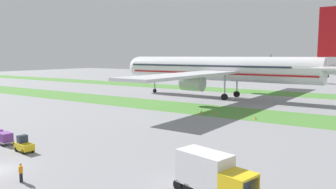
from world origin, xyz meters
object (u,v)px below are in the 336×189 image
at_px(airliner, 224,69).
at_px(ground_crew_marshaller, 21,172).
at_px(taxiway_marker_2, 214,112).
at_px(baggage_tug, 24,145).
at_px(taxiway_marker_1, 201,111).
at_px(catering_truck, 213,174).
at_px(taxiway_marker_0, 256,118).
at_px(cargo_dolly_lead, 5,137).

height_order(airliner, ground_crew_marshaller, airliner).
distance_m(airliner, taxiway_marker_2, 25.73).
height_order(baggage_tug, taxiway_marker_1, baggage_tug).
height_order(airliner, taxiway_marker_2, airliner).
bearing_deg(taxiway_marker_2, catering_truck, -64.51).
bearing_deg(ground_crew_marshaller, taxiway_marker_2, -27.27).
bearing_deg(taxiway_marker_0, baggage_tug, -114.86).
relative_size(baggage_tug, ground_crew_marshaller, 1.57).
xyz_separation_m(airliner, taxiway_marker_0, (17.14, -24.27, -7.62)).
bearing_deg(taxiway_marker_2, airliner, 109.74).
bearing_deg(taxiway_marker_2, ground_crew_marshaller, -88.67).
bearing_deg(taxiway_marker_0, cargo_dolly_lead, -121.65).
distance_m(taxiway_marker_0, taxiway_marker_2, 8.91).
bearing_deg(airliner, baggage_tug, -177.36).
height_order(catering_truck, ground_crew_marshaller, catering_truck).
distance_m(catering_truck, taxiway_marker_2, 39.31).
height_order(catering_truck, taxiway_marker_1, catering_truck).
bearing_deg(taxiway_marker_0, taxiway_marker_1, 178.86).
xyz_separation_m(catering_truck, taxiway_marker_2, (-16.90, 35.45, -1.69)).
bearing_deg(baggage_tug, airliner, -172.18).
height_order(cargo_dolly_lead, catering_truck, catering_truck).
distance_m(baggage_tug, taxiway_marker_0, 38.62).
distance_m(baggage_tug, taxiway_marker_1, 35.64).
height_order(catering_truck, taxiway_marker_0, catering_truck).
bearing_deg(taxiway_marker_2, baggage_tug, -101.56).
distance_m(catering_truck, taxiway_marker_1, 39.53).
distance_m(cargo_dolly_lead, ground_crew_marshaller, 14.80).
relative_size(cargo_dolly_lead, catering_truck, 0.32).
height_order(ground_crew_marshaller, taxiway_marker_2, ground_crew_marshaller).
relative_size(catering_truck, taxiway_marker_2, 13.76).
xyz_separation_m(airliner, cargo_dolly_lead, (-4.08, -58.70, -6.96)).
xyz_separation_m(baggage_tug, cargo_dolly_lead, (-4.99, 0.61, 0.10)).
height_order(taxiway_marker_1, taxiway_marker_2, taxiway_marker_1).
bearing_deg(cargo_dolly_lead, baggage_tug, 90.00).
xyz_separation_m(taxiway_marker_0, taxiway_marker_2, (-8.84, 1.13, 0.00)).
distance_m(catering_truck, ground_crew_marshaller, 17.23).
distance_m(airliner, baggage_tug, 59.73).
relative_size(airliner, cargo_dolly_lead, 33.45).
relative_size(taxiway_marker_1, taxiway_marker_2, 1.31).
height_order(cargo_dolly_lead, taxiway_marker_1, cargo_dolly_lead).
distance_m(airliner, taxiway_marker_1, 25.92).
height_order(airliner, baggage_tug, airliner).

